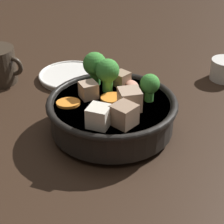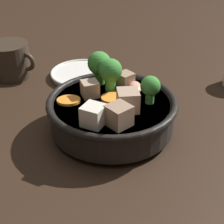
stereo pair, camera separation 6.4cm
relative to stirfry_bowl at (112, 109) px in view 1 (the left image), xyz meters
The scene contains 3 objects.
ground_plane 0.04m from the stirfry_bowl, 74.21° to the right, with size 3.00×3.00×0.00m, color black.
stirfry_bowl is the anchor object (origin of this frame).
side_saucer 0.23m from the stirfry_bowl, 129.46° to the left, with size 0.14×0.14×0.01m.
Camera 1 is at (0.15, -0.53, 0.38)m, focal length 60.00 mm.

